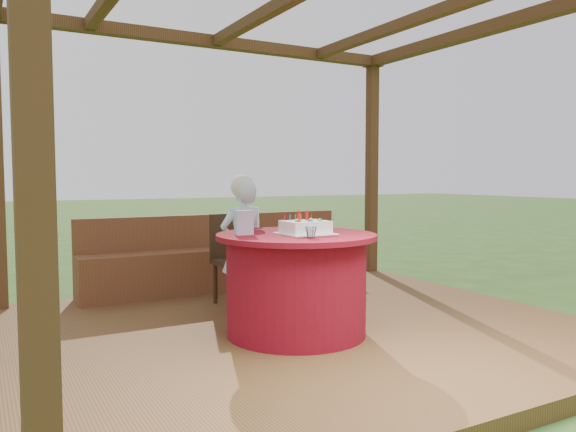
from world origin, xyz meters
The scene contains 10 objects.
ground centered at (0.00, 0.00, 0.00)m, with size 60.00×60.00×0.00m, color #2C541C.
deck centered at (0.00, 0.00, 0.06)m, with size 4.50×4.00×0.12m, color brown.
pergola centered at (0.00, 0.00, 2.41)m, with size 4.50×4.00×2.72m.
bench centered at (0.00, 1.72, 0.38)m, with size 3.00×0.42×0.80m.
table centered at (-0.17, -0.19, 0.51)m, with size 1.22×1.22×0.78m.
chair centered at (-0.16, 1.01, 0.59)m, with size 0.42×0.42×0.86m.
elderly_woman centered at (-0.24, 0.64, 0.74)m, with size 0.45×0.31×1.23m.
birthday_cake centered at (-0.12, -0.24, 0.95)m, with size 0.37×0.37×0.17m.
gift_bag centered at (-0.56, -0.08, 0.99)m, with size 0.13×0.08×0.18m, color pink.
drinking_glass centered at (-0.24, -0.51, 0.94)m, with size 0.09×0.09×0.08m, color white.
Camera 1 is at (-2.29, -3.88, 1.33)m, focal length 35.00 mm.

